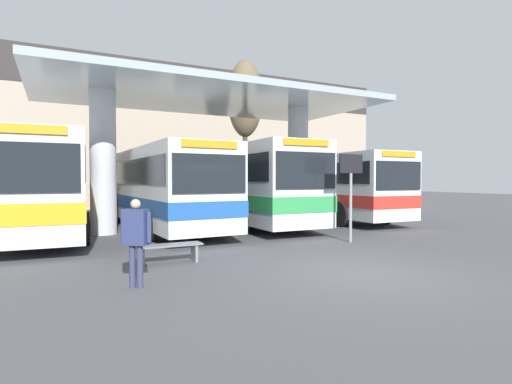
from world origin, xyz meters
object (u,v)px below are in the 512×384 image
transit_bus_far_right_bay (321,184)px  transit_bus_right_bay (234,182)px  transit_bus_left_bay (46,183)px  transit_bus_center_bay (157,185)px  poplar_tree_behind_left (245,100)px  waiting_bench_near_pillar (169,249)px  info_sign_platform (351,179)px  pedestrian_waiting (136,234)px

transit_bus_far_right_bay → transit_bus_right_bay: bearing=-4.3°
transit_bus_left_bay → transit_bus_center_bay: transit_bus_left_bay is taller
poplar_tree_behind_left → transit_bus_right_bay: bearing=-121.7°
transit_bus_right_bay → transit_bus_far_right_bay: (4.59, -0.51, -0.11)m
poplar_tree_behind_left → transit_bus_center_bay: bearing=-143.7°
transit_bus_right_bay → waiting_bench_near_pillar: size_ratio=7.84×
transit_bus_left_bay → poplar_tree_behind_left: (10.22, 4.14, 4.74)m
info_sign_platform → pedestrian_waiting: 7.57m
transit_bus_center_bay → pedestrian_waiting: size_ratio=7.03×
info_sign_platform → poplar_tree_behind_left: (1.50, 11.07, 4.59)m
transit_bus_left_bay → transit_bus_center_bay: (4.09, -0.36, -0.09)m
transit_bus_center_bay → transit_bus_far_right_bay: transit_bus_center_bay is taller
waiting_bench_near_pillar → transit_bus_center_bay: bearing=79.1°
waiting_bench_near_pillar → poplar_tree_behind_left: 15.23m
transit_bus_far_right_bay → pedestrian_waiting: (-10.80, -9.12, -0.76)m
transit_bus_left_bay → transit_bus_right_bay: size_ratio=0.98×
transit_bus_left_bay → waiting_bench_near_pillar: 8.14m
transit_bus_left_bay → transit_bus_center_bay: size_ratio=1.06×
pedestrian_waiting → transit_bus_center_bay: bearing=113.1°
pedestrian_waiting → transit_bus_far_right_bay: bearing=78.6°
info_sign_platform → pedestrian_waiting: size_ratio=1.71×
pedestrian_waiting → poplar_tree_behind_left: (8.60, 13.50, 5.60)m
transit_bus_left_bay → waiting_bench_near_pillar: (2.70, -7.53, -1.52)m
transit_bus_right_bay → poplar_tree_behind_left: bearing=-120.6°
transit_bus_right_bay → info_sign_platform: transit_bus_right_bay is taller
transit_bus_left_bay → waiting_bench_near_pillar: size_ratio=7.72×
poplar_tree_behind_left → pedestrian_waiting: bearing=-122.5°
transit_bus_center_bay → pedestrian_waiting: 9.36m
waiting_bench_near_pillar → info_sign_platform: 6.27m
waiting_bench_near_pillar → pedestrian_waiting: (-1.08, -1.82, 0.66)m
waiting_bench_near_pillar → info_sign_platform: bearing=5.8°
info_sign_platform → waiting_bench_near_pillar: bearing=-174.2°
pedestrian_waiting → poplar_tree_behind_left: bearing=95.9°
transit_bus_center_bay → info_sign_platform: (4.63, -6.57, 0.24)m
transit_bus_far_right_bay → poplar_tree_behind_left: poplar_tree_behind_left is taller
transit_bus_center_bay → transit_bus_left_bay: bearing=-7.1°
transit_bus_far_right_bay → pedestrian_waiting: size_ratio=6.59×
waiting_bench_near_pillar → poplar_tree_behind_left: bearing=57.2°
transit_bus_right_bay → transit_bus_left_bay: bearing=3.1°
transit_bus_center_bay → poplar_tree_behind_left: size_ratio=1.29×
waiting_bench_near_pillar → transit_bus_right_bay: bearing=56.7°
waiting_bench_near_pillar → poplar_tree_behind_left: size_ratio=0.18×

